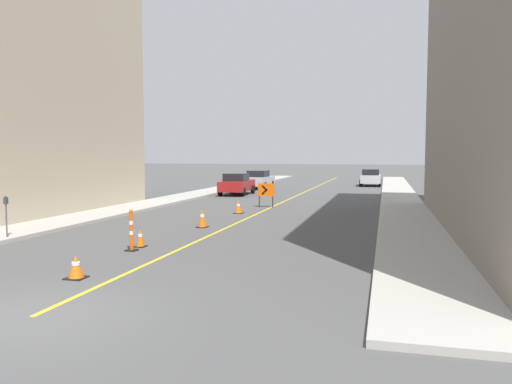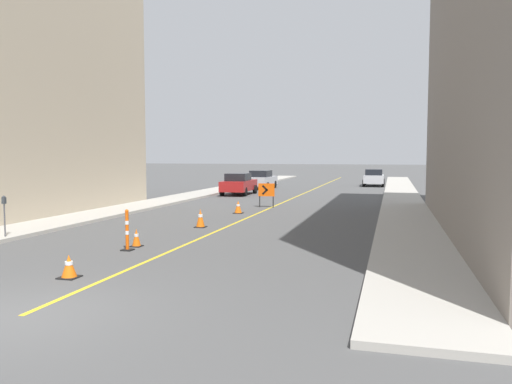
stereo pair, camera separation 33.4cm
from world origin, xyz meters
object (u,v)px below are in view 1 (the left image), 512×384
(traffic_cone_second, at_px, (140,238))
(parked_car_curb_far, at_px, (371,177))
(traffic_cone_nearest, at_px, (76,267))
(parked_car_curb_mid, at_px, (259,179))
(parking_meter_near_curb, at_px, (6,208))
(arrow_barricade_primary, at_px, (266,191))
(traffic_cone_fourth, at_px, (238,207))
(parked_car_curb_near, at_px, (237,184))
(traffic_cone_third, at_px, (202,218))
(delineator_post_front, at_px, (131,233))

(traffic_cone_second, bearing_deg, parked_car_curb_far, 79.72)
(traffic_cone_nearest, relative_size, parked_car_curb_far, 0.13)
(parked_car_curb_mid, distance_m, parking_meter_near_curb, 27.73)
(arrow_barricade_primary, distance_m, parked_car_curb_mid, 15.44)
(traffic_cone_fourth, bearing_deg, parked_car_curb_near, 107.13)
(parked_car_curb_near, relative_size, parked_car_curb_mid, 1.01)
(arrow_barricade_primary, bearing_deg, traffic_cone_third, -99.70)
(traffic_cone_third, xyz_separation_m, arrow_barricade_primary, (0.70, 8.13, 0.55))
(traffic_cone_nearest, distance_m, traffic_cone_third, 8.58)
(traffic_cone_second, height_order, parked_car_curb_far, parked_car_curb_far)
(traffic_cone_nearest, xyz_separation_m, parked_car_curb_near, (-3.51, 24.82, 0.53))
(traffic_cone_fourth, relative_size, parked_car_curb_mid, 0.15)
(traffic_cone_second, distance_m, delineator_post_front, 0.70)
(delineator_post_front, xyz_separation_m, parked_car_curb_far, (6.11, 34.56, 0.25))
(parked_car_curb_near, height_order, parked_car_curb_far, same)
(traffic_cone_nearest, bearing_deg, parked_car_curb_far, 81.48)
(delineator_post_front, distance_m, parked_car_curb_near, 21.62)
(traffic_cone_nearest, relative_size, parked_car_curb_near, 0.13)
(traffic_cone_nearest, relative_size, traffic_cone_second, 0.97)
(delineator_post_front, bearing_deg, traffic_cone_fourth, 87.91)
(parked_car_curb_near, relative_size, parking_meter_near_curb, 3.12)
(delineator_post_front, xyz_separation_m, parking_meter_near_curb, (-4.91, 0.47, 0.57))
(traffic_cone_nearest, relative_size, traffic_cone_fourth, 0.86)
(traffic_cone_nearest, xyz_separation_m, traffic_cone_fourth, (-0.04, 13.59, 0.04))
(traffic_cone_nearest, bearing_deg, traffic_cone_fourth, 90.19)
(parked_car_curb_far, xyz_separation_m, parking_meter_near_curb, (-11.02, -34.08, 0.32))
(arrow_barricade_primary, xyz_separation_m, parked_car_curb_near, (-4.13, 8.11, -0.12))
(delineator_post_front, bearing_deg, parking_meter_near_curb, 174.50)
(traffic_cone_second, xyz_separation_m, parked_car_curb_far, (6.15, 33.91, 0.52))
(traffic_cone_nearest, relative_size, parked_car_curb_mid, 0.13)
(parking_meter_near_curb, bearing_deg, parked_car_curb_far, 72.08)
(traffic_cone_fourth, height_order, parked_car_curb_near, parked_car_curb_near)
(traffic_cone_third, bearing_deg, arrow_barricade_primary, 85.11)
(parking_meter_near_curb, bearing_deg, traffic_cone_nearest, -36.18)
(arrow_barricade_primary, bearing_deg, parked_car_curb_far, 71.79)
(traffic_cone_nearest, bearing_deg, parked_car_curb_near, 98.04)
(traffic_cone_third, distance_m, parking_meter_near_curb, 7.08)
(traffic_cone_nearest, bearing_deg, traffic_cone_second, 96.48)
(traffic_cone_third, distance_m, parked_car_curb_mid, 23.26)
(traffic_cone_third, height_order, parked_car_curb_mid, parked_car_curb_mid)
(traffic_cone_nearest, xyz_separation_m, delineator_post_front, (-0.42, 3.42, 0.28))
(traffic_cone_second, relative_size, parking_meter_near_curb, 0.41)
(arrow_barricade_primary, xyz_separation_m, parked_car_curb_far, (5.07, 21.27, -0.12))
(traffic_cone_third, height_order, delineator_post_front, delineator_post_front)
(traffic_cone_second, distance_m, traffic_cone_third, 4.53)
(traffic_cone_second, xyz_separation_m, traffic_cone_third, (0.39, 4.51, 0.08))
(traffic_cone_nearest, height_order, traffic_cone_fourth, traffic_cone_fourth)
(traffic_cone_fourth, height_order, parked_car_curb_mid, parked_car_curb_mid)
(arrow_barricade_primary, bearing_deg, traffic_cone_fourth, -106.90)
(delineator_post_front, bearing_deg, traffic_cone_third, 86.19)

